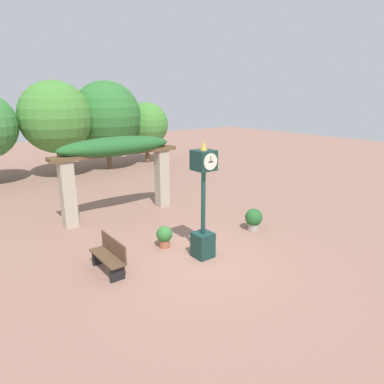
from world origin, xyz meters
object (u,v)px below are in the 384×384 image
pedestal_clock (203,206)px  potted_plant_near_right (164,236)px  potted_plant_near_left (254,219)px  park_bench (109,256)px

pedestal_clock → potted_plant_near_right: pedestal_clock is taller
pedestal_clock → potted_plant_near_right: (-0.52, 1.18, -1.14)m
potted_plant_near_left → potted_plant_near_right: (-3.12, 0.70, -0.05)m
pedestal_clock → park_bench: 2.78m
potted_plant_near_left → park_bench: park_bench is taller
potted_plant_near_left → park_bench: size_ratio=0.55×
potted_plant_near_right → park_bench: bearing=-169.5°
potted_plant_near_right → park_bench: size_ratio=0.48×
pedestal_clock → potted_plant_near_left: size_ratio=4.33×
pedestal_clock → potted_plant_near_right: size_ratio=4.92×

